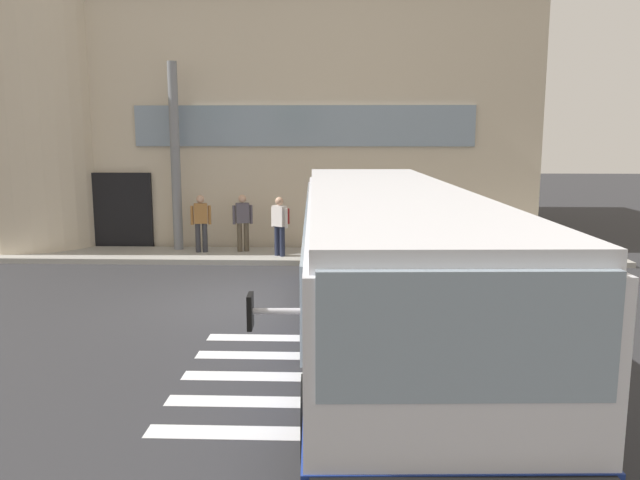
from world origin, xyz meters
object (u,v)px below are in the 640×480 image
Objects in this scene: passenger_at_curb_edge at (280,222)px; safety_bollard_yellow at (320,251)px; bus_main_foreground at (385,270)px; passenger_near_column at (201,221)px; passenger_by_doorway at (243,220)px; entry_support_column at (175,157)px.

passenger_at_curb_edge is 1.86× the size of safety_bollard_yellow.
bus_main_foreground reaches higher than passenger_near_column.
passenger_near_column is 1.00× the size of passenger_at_curb_edge.
passenger_by_doorway is (1.20, 0.16, 0.00)m from passenger_near_column.
passenger_near_column is at bearing 121.80° from bus_main_foreground.
bus_main_foreground is at bearing -55.66° from entry_support_column.
passenger_at_curb_edge is at bearing 142.53° from safety_bollard_yellow.
passenger_near_column and passenger_by_doorway have the same top height.
bus_main_foreground is at bearing -71.35° from passenger_at_curb_edge.
passenger_by_doorway is 1.86× the size of safety_bollard_yellow.
entry_support_column reaches higher than bus_main_foreground.
entry_support_column is at bearing 124.34° from bus_main_foreground.
safety_bollard_yellow is at bearing -21.07° from passenger_near_column.
entry_support_column is at bearing 157.30° from safety_bollard_yellow.
bus_main_foreground is 7.08× the size of passenger_near_column.
bus_main_foreground is 6.63m from safety_bollard_yellow.
bus_main_foreground is 7.08× the size of passenger_at_curb_edge.
bus_main_foreground is 7.08× the size of passenger_by_doorway.
bus_main_foreground is at bearing -58.20° from passenger_near_column.
safety_bollard_yellow is at bearing 101.64° from bus_main_foreground.
passenger_by_doorway is at bearing 114.57° from bus_main_foreground.
entry_support_column is 10.09m from bus_main_foreground.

